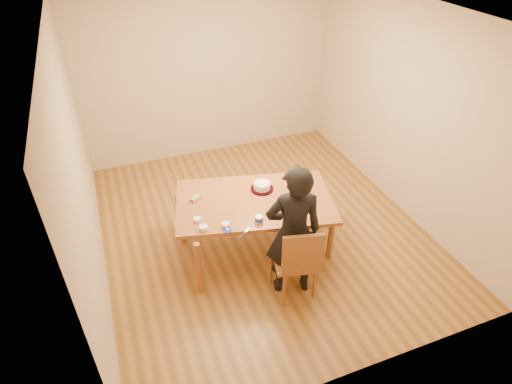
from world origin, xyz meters
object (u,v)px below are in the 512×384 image
object	(u,v)px
dining_chair	(293,260)
person	(293,233)
cake_plate	(262,189)
cake	(262,186)
dining_table	(254,202)

from	to	relation	value
dining_chair	person	world-z (taller)	person
dining_chair	cake_plate	distance (m)	0.99
cake_plate	cake	distance (m)	0.04
dining_table	dining_chair	size ratio (longest dim) A/B	4.31
dining_chair	cake_plate	world-z (taller)	cake_plate
cake	person	size ratio (longest dim) A/B	0.12
dining_table	person	size ratio (longest dim) A/B	1.12
dining_chair	cake_plate	bearing A→B (deg)	102.73
cake_plate	dining_chair	bearing A→B (deg)	-90.54
dining_chair	person	xyz separation A→B (m)	(0.00, 0.05, 0.35)
dining_chair	cake	size ratio (longest dim) A/B	2.09
cake_plate	cake	size ratio (longest dim) A/B	1.36
dining_table	person	bearing A→B (deg)	-64.98
dining_chair	cake_plate	xyz separation A→B (m)	(0.01, 0.94, 0.31)
cake_plate	person	bearing A→B (deg)	-90.56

